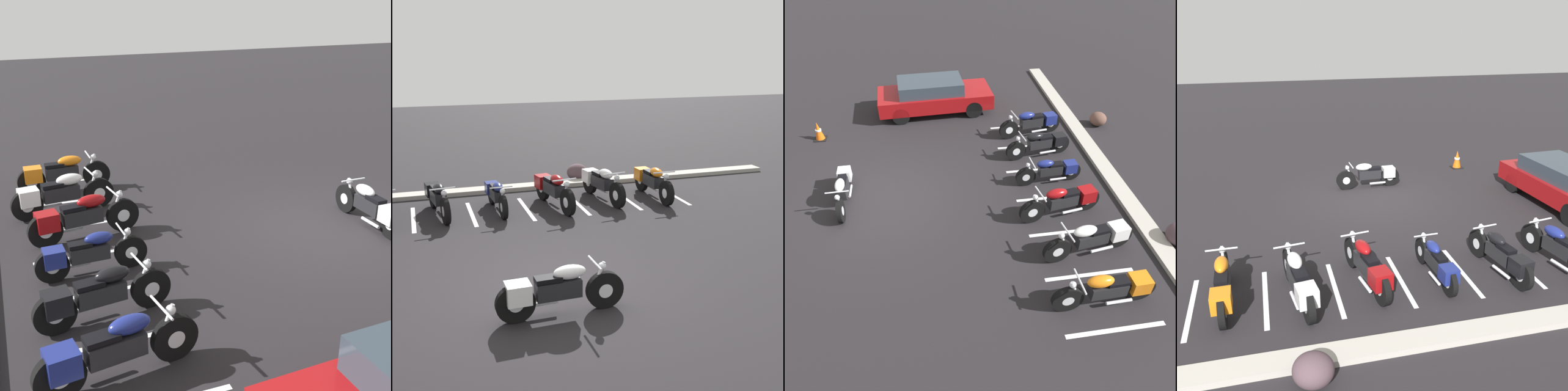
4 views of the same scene
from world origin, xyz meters
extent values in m
plane|color=black|center=(0.00, 0.00, 0.00)|extent=(60.00, 60.00, 0.00)
cylinder|color=black|center=(0.64, -1.04, 0.32)|extent=(0.64, 0.13, 0.63)
cylinder|color=silver|center=(0.64, -1.04, 0.32)|extent=(0.24, 0.13, 0.24)
cylinder|color=black|center=(-0.85, -1.08, 0.32)|extent=(0.64, 0.13, 0.63)
cylinder|color=silver|center=(-0.85, -1.08, 0.32)|extent=(0.24, 0.13, 0.24)
cube|color=black|center=(-0.15, -1.06, 0.46)|extent=(0.74, 0.29, 0.29)
ellipsoid|color=white|center=(0.04, -1.05, 0.72)|extent=(0.54, 0.26, 0.23)
cube|color=black|center=(-0.31, -1.06, 0.65)|extent=(0.43, 0.24, 0.08)
cube|color=white|center=(-0.80, -1.07, 0.49)|extent=(0.39, 0.35, 0.33)
cylinder|color=silver|center=(0.53, -1.04, 0.57)|extent=(0.25, 0.06, 0.51)
cylinder|color=silver|center=(0.47, -1.05, 0.82)|extent=(0.05, 0.60, 0.03)
sphere|color=silver|center=(0.59, -1.04, 0.74)|extent=(0.13, 0.13, 0.13)
cylinder|color=silver|center=(-0.39, -0.93, 0.17)|extent=(0.53, 0.08, 0.07)
cylinder|color=black|center=(-2.91, 4.21, 0.34)|extent=(0.23, 0.69, 0.68)
cylinder|color=silver|center=(-2.91, 4.21, 0.34)|extent=(0.17, 0.28, 0.26)
cube|color=black|center=(-3.04, 5.05, 0.50)|extent=(0.41, 0.82, 0.31)
ellipsoid|color=navy|center=(-3.01, 4.85, 0.77)|extent=(0.36, 0.61, 0.25)
cube|color=black|center=(-3.07, 5.23, 0.70)|extent=(0.32, 0.49, 0.08)
cylinder|color=silver|center=(-2.93, 4.33, 0.61)|extent=(0.10, 0.28, 0.55)
cylinder|color=silver|center=(-2.94, 4.39, 0.88)|extent=(0.64, 0.14, 0.04)
sphere|color=silver|center=(-2.92, 4.26, 0.80)|extent=(0.14, 0.14, 0.14)
cylinder|color=silver|center=(-2.94, 5.33, 0.19)|extent=(0.16, 0.57, 0.07)
cylinder|color=black|center=(-1.53, 4.15, 0.33)|extent=(0.21, 0.67, 0.66)
cylinder|color=silver|center=(-1.53, 4.15, 0.33)|extent=(0.16, 0.26, 0.25)
cylinder|color=black|center=(-1.75, 5.68, 0.33)|extent=(0.21, 0.67, 0.66)
cylinder|color=silver|center=(-1.75, 5.68, 0.33)|extent=(0.16, 0.26, 0.25)
cube|color=black|center=(-1.65, 4.96, 0.48)|extent=(0.38, 0.79, 0.30)
ellipsoid|color=black|center=(-1.62, 4.77, 0.74)|extent=(0.33, 0.59, 0.24)
cube|color=black|center=(-1.67, 5.13, 0.67)|extent=(0.30, 0.47, 0.08)
cube|color=black|center=(-1.74, 5.63, 0.51)|extent=(0.41, 0.44, 0.34)
cylinder|color=silver|center=(-1.55, 4.27, 0.59)|extent=(0.10, 0.27, 0.53)
cylinder|color=silver|center=(-1.56, 4.33, 0.84)|extent=(0.61, 0.12, 0.04)
sphere|color=silver|center=(-1.54, 4.20, 0.76)|extent=(0.14, 0.14, 0.14)
cylinder|color=silver|center=(-1.54, 5.23, 0.18)|extent=(0.15, 0.55, 0.07)
cylinder|color=black|center=(-0.14, 4.13, 0.30)|extent=(0.14, 0.60, 0.60)
cylinder|color=silver|center=(-0.14, 4.13, 0.30)|extent=(0.13, 0.23, 0.23)
cylinder|color=black|center=(-0.22, 5.53, 0.30)|extent=(0.14, 0.60, 0.60)
cylinder|color=silver|center=(-0.22, 5.53, 0.30)|extent=(0.13, 0.23, 0.23)
cube|color=black|center=(-0.18, 4.88, 0.44)|extent=(0.29, 0.70, 0.27)
ellipsoid|color=navy|center=(-0.17, 4.70, 0.68)|extent=(0.26, 0.52, 0.22)
cube|color=black|center=(-0.19, 5.03, 0.62)|extent=(0.24, 0.41, 0.07)
cube|color=navy|center=(-0.22, 5.49, 0.46)|extent=(0.35, 0.38, 0.31)
cylinder|color=silver|center=(-0.15, 4.24, 0.53)|extent=(0.07, 0.24, 0.48)
cylinder|color=silver|center=(-0.15, 4.29, 0.77)|extent=(0.56, 0.06, 0.03)
sphere|color=silver|center=(-0.15, 4.17, 0.70)|extent=(0.13, 0.13, 0.13)
cylinder|color=silver|center=(-0.07, 5.11, 0.16)|extent=(0.09, 0.50, 0.06)
cylinder|color=black|center=(1.45, 3.90, 0.34)|extent=(0.23, 0.70, 0.69)
cylinder|color=silver|center=(1.45, 3.90, 0.34)|extent=(0.17, 0.28, 0.26)
cylinder|color=black|center=(1.18, 5.50, 0.34)|extent=(0.23, 0.70, 0.69)
cylinder|color=silver|center=(1.18, 5.50, 0.34)|extent=(0.17, 0.28, 0.26)
cube|color=black|center=(1.31, 4.75, 0.50)|extent=(0.42, 0.83, 0.31)
ellipsoid|color=maroon|center=(1.34, 4.54, 0.78)|extent=(0.36, 0.62, 0.25)
cube|color=black|center=(1.28, 4.92, 0.71)|extent=(0.32, 0.49, 0.08)
cube|color=maroon|center=(1.19, 5.44, 0.53)|extent=(0.44, 0.47, 0.35)
cylinder|color=silver|center=(1.43, 4.02, 0.62)|extent=(0.11, 0.28, 0.56)
cylinder|color=silver|center=(1.42, 4.09, 0.89)|extent=(0.64, 0.14, 0.04)
sphere|color=silver|center=(1.44, 3.95, 0.80)|extent=(0.15, 0.15, 0.15)
cylinder|color=silver|center=(1.41, 5.03, 0.19)|extent=(0.16, 0.58, 0.07)
cylinder|color=black|center=(2.87, 4.12, 0.35)|extent=(0.22, 0.70, 0.69)
cylinder|color=silver|center=(2.87, 4.12, 0.35)|extent=(0.17, 0.28, 0.26)
cylinder|color=black|center=(2.64, 5.72, 0.35)|extent=(0.22, 0.70, 0.69)
cylinder|color=silver|center=(2.64, 5.72, 0.35)|extent=(0.17, 0.28, 0.26)
cube|color=black|center=(2.75, 4.97, 0.50)|extent=(0.40, 0.83, 0.31)
ellipsoid|color=white|center=(2.78, 4.77, 0.78)|extent=(0.35, 0.62, 0.25)
cube|color=black|center=(2.72, 5.15, 0.71)|extent=(0.32, 0.49, 0.08)
cube|color=white|center=(2.64, 5.67, 0.53)|extent=(0.43, 0.47, 0.36)
cylinder|color=silver|center=(2.85, 4.25, 0.62)|extent=(0.10, 0.28, 0.56)
cylinder|color=silver|center=(2.84, 4.31, 0.89)|extent=(0.65, 0.13, 0.04)
sphere|color=silver|center=(2.86, 4.17, 0.81)|extent=(0.15, 0.15, 0.15)
cylinder|color=silver|center=(2.85, 5.25, 0.19)|extent=(0.16, 0.58, 0.07)
cylinder|color=black|center=(4.20, 3.92, 0.34)|extent=(0.14, 0.68, 0.67)
cylinder|color=silver|center=(4.20, 3.92, 0.34)|extent=(0.13, 0.26, 0.26)
cylinder|color=black|center=(4.16, 5.50, 0.34)|extent=(0.14, 0.68, 0.67)
cylinder|color=silver|center=(4.16, 5.50, 0.34)|extent=(0.13, 0.26, 0.26)
cube|color=black|center=(4.18, 4.76, 0.49)|extent=(0.30, 0.78, 0.31)
ellipsoid|color=orange|center=(4.18, 4.56, 0.77)|extent=(0.28, 0.58, 0.25)
cube|color=black|center=(4.17, 4.93, 0.70)|extent=(0.26, 0.46, 0.08)
cube|color=orange|center=(4.16, 5.45, 0.52)|extent=(0.38, 0.42, 0.35)
cylinder|color=silver|center=(4.19, 4.04, 0.60)|extent=(0.07, 0.27, 0.54)
cylinder|color=silver|center=(4.19, 4.10, 0.87)|extent=(0.63, 0.05, 0.04)
sphere|color=silver|center=(4.20, 3.97, 0.79)|extent=(0.14, 0.14, 0.14)
cylinder|color=silver|center=(4.31, 5.02, 0.19)|extent=(0.08, 0.56, 0.07)
cylinder|color=black|center=(-6.15, 0.39, 0.32)|extent=(0.25, 0.65, 0.64)
cylinder|color=black|center=(-4.57, 0.48, 0.32)|extent=(0.25, 0.65, 0.64)
cube|color=maroon|center=(-5.43, 1.81, 0.56)|extent=(2.02, 4.39, 0.55)
cube|color=#2D3842|center=(-5.43, 1.66, 1.06)|extent=(1.63, 2.48, 0.45)
cube|color=#A8A399|center=(0.00, 6.79, 0.06)|extent=(18.00, 0.50, 0.12)
ellipsoid|color=#4B383F|center=(2.74, 7.30, 0.26)|extent=(0.81, 0.80, 0.52)
cube|color=black|center=(-3.84, -2.36, 0.01)|extent=(0.40, 0.40, 0.03)
cone|color=#EA590F|center=(-3.84, -2.36, 0.33)|extent=(0.32, 0.32, 0.66)
cylinder|color=white|center=(-3.84, -2.36, 0.36)|extent=(0.20, 0.20, 0.06)
cube|color=white|center=(-2.28, 4.76, 0.00)|extent=(0.10, 2.10, 0.00)
cube|color=white|center=(-0.86, 4.76, 0.00)|extent=(0.10, 2.10, 0.00)
cube|color=white|center=(0.56, 4.76, 0.00)|extent=(0.10, 2.10, 0.00)
cube|color=white|center=(1.98, 4.76, 0.00)|extent=(0.10, 2.10, 0.00)
cube|color=white|center=(3.40, 4.76, 0.00)|extent=(0.10, 2.10, 0.00)
cube|color=white|center=(4.82, 4.76, 0.00)|extent=(0.10, 2.10, 0.00)
camera|label=1|loc=(-8.80, 6.11, 4.87)|focal=50.00mm
camera|label=2|loc=(-2.17, -8.71, 4.24)|focal=50.00mm
camera|label=3|loc=(8.62, 1.43, 6.87)|focal=35.00mm
camera|label=4|loc=(3.18, 12.87, 5.25)|focal=42.00mm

